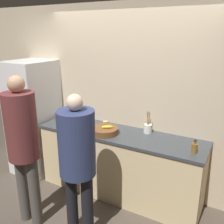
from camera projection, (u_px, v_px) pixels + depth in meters
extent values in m
plane|color=#4C4238|center=(107.00, 206.00, 3.33)|extent=(14.00, 14.00, 0.00)
cube|color=#C6B293|center=(130.00, 100.00, 3.50)|extent=(5.20, 0.06, 2.60)
cube|color=beige|center=(119.00, 164.00, 3.50)|extent=(2.27, 0.62, 0.89)
cube|color=#383D42|center=(120.00, 134.00, 3.36)|extent=(2.30, 0.65, 0.03)
cube|color=white|center=(34.00, 118.00, 4.00)|extent=(0.62, 0.71, 1.81)
cylinder|color=#99999E|center=(6.00, 117.00, 3.74)|extent=(0.02, 0.02, 0.63)
cylinder|color=#4C4742|center=(23.00, 188.00, 2.99)|extent=(0.13, 0.13, 0.86)
cylinder|color=#4C4742|center=(35.00, 193.00, 2.91)|extent=(0.13, 0.13, 0.86)
cylinder|color=brown|center=(21.00, 126.00, 2.70)|extent=(0.35, 0.35, 0.76)
sphere|color=tan|center=(16.00, 84.00, 2.56)|extent=(0.18, 0.18, 0.18)
cylinder|color=black|center=(72.00, 202.00, 2.80)|extent=(0.13, 0.13, 0.79)
cylinder|color=black|center=(87.00, 208.00, 2.71)|extent=(0.13, 0.13, 0.79)
cylinder|color=navy|center=(77.00, 143.00, 2.53)|extent=(0.38, 0.38, 0.69)
sphere|color=beige|center=(75.00, 102.00, 2.39)|extent=(0.17, 0.17, 0.17)
cylinder|color=brown|center=(104.00, 131.00, 3.31)|extent=(0.37, 0.37, 0.08)
ellipsoid|color=yellow|center=(107.00, 127.00, 3.27)|extent=(0.15, 0.12, 0.04)
cylinder|color=silver|center=(148.00, 129.00, 3.32)|extent=(0.11, 0.11, 0.12)
cylinder|color=#99754C|center=(147.00, 120.00, 3.29)|extent=(0.01, 0.06, 0.25)
cylinder|color=#99754C|center=(149.00, 121.00, 3.29)|extent=(0.03, 0.05, 0.25)
cylinder|color=#99754C|center=(148.00, 121.00, 3.28)|extent=(0.05, 0.01, 0.25)
cylinder|color=brown|center=(194.00, 148.00, 2.78)|extent=(0.07, 0.07, 0.11)
cylinder|color=brown|center=(195.00, 142.00, 2.75)|extent=(0.03, 0.03, 0.03)
cylinder|color=black|center=(195.00, 140.00, 2.75)|extent=(0.03, 0.03, 0.01)
cylinder|color=gold|center=(106.00, 124.00, 3.54)|extent=(0.07, 0.07, 0.08)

